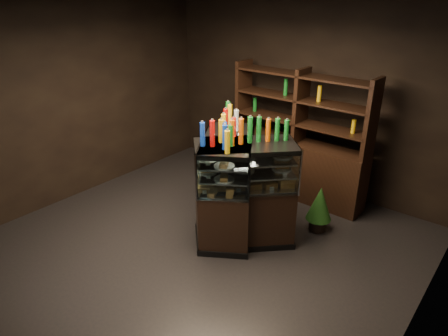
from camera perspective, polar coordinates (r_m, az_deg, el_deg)
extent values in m
plane|color=black|center=(5.25, -3.59, -11.06)|extent=(5.00, 5.00, 0.00)
cube|color=black|center=(6.52, 11.25, 10.24)|extent=(5.00, 0.02, 3.00)
cube|color=black|center=(3.50, 27.70, -4.66)|extent=(0.02, 5.00, 3.00)
cube|color=black|center=(6.45, -20.81, 8.99)|extent=(0.02, 5.00, 3.00)
cube|color=black|center=(5.16, 2.84, -6.44)|extent=(1.28, 1.28, 0.79)
cube|color=black|center=(5.35, 2.76, -9.71)|extent=(1.32, 1.32, 0.08)
cube|color=black|center=(4.76, 3.06, 3.17)|extent=(1.28, 1.28, 0.06)
cube|color=silver|center=(4.97, 2.93, -2.41)|extent=(1.21, 1.22, 0.02)
cube|color=silver|center=(4.89, 2.98, -0.46)|extent=(1.21, 1.22, 0.02)
cube|color=silver|center=(4.82, 3.02, 1.35)|extent=(1.21, 1.22, 0.02)
cube|color=white|center=(4.57, 3.60, -1.14)|extent=(0.86, 0.86, 0.56)
cylinder|color=silver|center=(4.72, 10.84, -0.73)|extent=(0.03, 0.03, 0.58)
cylinder|color=silver|center=(4.53, -3.99, -1.44)|extent=(0.03, 0.03, 0.58)
cube|color=black|center=(5.33, 0.57, -5.34)|extent=(1.16, 1.34, 0.79)
cube|color=black|center=(5.52, 0.55, -8.55)|extent=(1.20, 1.38, 0.08)
cube|color=black|center=(4.94, 0.61, 4.02)|extent=(1.16, 1.34, 0.06)
cube|color=silver|center=(5.14, 0.58, -1.41)|extent=(1.09, 1.28, 0.02)
cube|color=silver|center=(5.07, 0.59, 0.49)|extent=(1.09, 1.28, 0.02)
cube|color=silver|center=(5.00, 0.60, 2.25)|extent=(1.09, 1.28, 0.02)
cube|color=white|center=(5.07, -2.92, 1.51)|extent=(0.66, 1.02, 0.56)
cylinder|color=silver|center=(4.53, -3.99, -1.44)|extent=(0.03, 0.03, 0.58)
cylinder|color=silver|center=(5.63, -1.85, 3.87)|extent=(0.03, 0.03, 0.58)
cube|color=gold|center=(4.88, -2.92, -2.46)|extent=(0.19, 0.19, 0.06)
cube|color=gold|center=(4.89, -0.54, -2.35)|extent=(0.19, 0.19, 0.06)
cube|color=gold|center=(4.91, 1.82, -2.23)|extent=(0.19, 0.19, 0.06)
cube|color=gold|center=(4.94, 4.16, -2.11)|extent=(0.19, 0.19, 0.06)
cube|color=gold|center=(4.98, 6.46, -2.00)|extent=(0.19, 0.19, 0.06)
cube|color=gold|center=(5.03, 8.73, -1.87)|extent=(0.19, 0.19, 0.06)
cylinder|color=white|center=(4.83, -2.41, -0.52)|extent=(0.24, 0.24, 0.02)
cube|color=gold|center=(4.82, -2.41, -0.15)|extent=(0.18, 0.18, 0.05)
cylinder|color=white|center=(4.88, 2.98, -0.28)|extent=(0.24, 0.24, 0.02)
cube|color=gold|center=(4.87, 2.99, 0.09)|extent=(0.18, 0.18, 0.05)
cylinder|color=white|center=(4.97, 8.22, -0.04)|extent=(0.24, 0.24, 0.02)
cube|color=gold|center=(4.96, 8.24, 0.33)|extent=(0.18, 0.18, 0.05)
cylinder|color=white|center=(4.77, -2.44, 1.31)|extent=(0.24, 0.24, 0.02)
cube|color=gold|center=(4.75, -2.45, 1.69)|extent=(0.18, 0.18, 0.05)
cylinder|color=white|center=(4.81, 3.02, 1.54)|extent=(0.24, 0.24, 0.02)
cube|color=gold|center=(4.80, 3.03, 1.92)|extent=(0.18, 0.18, 0.05)
cylinder|color=white|center=(4.90, 8.33, 1.75)|extent=(0.24, 0.24, 0.02)
cube|color=gold|center=(4.89, 8.36, 2.12)|extent=(0.18, 0.18, 0.05)
cube|color=gold|center=(5.59, 0.81, 1.20)|extent=(0.17, 0.20, 0.06)
cube|color=gold|center=(5.41, 0.59, 0.36)|extent=(0.17, 0.20, 0.06)
cube|color=gold|center=(5.22, 0.37, -0.54)|extent=(0.17, 0.20, 0.06)
cube|color=gold|center=(5.04, 0.13, -1.50)|extent=(0.17, 0.20, 0.06)
cube|color=gold|center=(4.86, -0.13, -2.53)|extent=(0.17, 0.20, 0.06)
cube|color=gold|center=(4.68, -0.41, -3.64)|extent=(0.17, 0.20, 0.06)
cylinder|color=white|center=(5.48, 1.08, 2.58)|extent=(0.24, 0.24, 0.02)
cube|color=gold|center=(5.47, 1.08, 2.92)|extent=(0.16, 0.19, 0.05)
cylinder|color=white|center=(5.06, 0.59, 0.67)|extent=(0.24, 0.24, 0.02)
cube|color=gold|center=(5.05, 0.60, 1.03)|extent=(0.16, 0.19, 0.05)
cylinder|color=white|center=(4.64, 0.02, -1.58)|extent=(0.24, 0.24, 0.02)
cube|color=gold|center=(4.63, 0.02, -1.20)|extent=(0.16, 0.19, 0.05)
cylinder|color=white|center=(5.42, 1.09, 4.23)|extent=(0.24, 0.24, 0.02)
cube|color=gold|center=(5.41, 1.10, 4.57)|extent=(0.16, 0.19, 0.05)
cylinder|color=white|center=(4.99, 0.60, 2.43)|extent=(0.24, 0.24, 0.02)
cube|color=gold|center=(4.98, 0.60, 2.80)|extent=(0.16, 0.19, 0.05)
cylinder|color=white|center=(4.57, 0.02, 0.31)|extent=(0.24, 0.24, 0.02)
cube|color=gold|center=(4.56, 0.02, 0.70)|extent=(0.16, 0.19, 0.05)
cylinder|color=#147223|center=(4.65, -3.11, 4.88)|extent=(0.06, 0.06, 0.28)
cylinder|color=silver|center=(4.60, -3.15, 6.65)|extent=(0.03, 0.03, 0.02)
cylinder|color=black|center=(4.66, -1.72, 4.94)|extent=(0.06, 0.06, 0.28)
cylinder|color=silver|center=(4.61, -1.74, 6.70)|extent=(0.03, 0.03, 0.02)
cylinder|color=#D8590A|center=(4.67, -0.33, 4.99)|extent=(0.06, 0.06, 0.28)
cylinder|color=silver|center=(4.62, -0.33, 6.75)|extent=(0.03, 0.03, 0.02)
cylinder|color=#0F38B2|center=(4.68, 1.05, 5.04)|extent=(0.06, 0.06, 0.28)
cylinder|color=silver|center=(4.63, 1.07, 6.79)|extent=(0.03, 0.03, 0.02)
cylinder|color=#B20C0A|center=(4.69, 2.42, 5.08)|extent=(0.06, 0.06, 0.28)
cylinder|color=silver|center=(4.65, 2.46, 6.83)|extent=(0.03, 0.03, 0.02)
cylinder|color=silver|center=(4.71, 3.79, 5.13)|extent=(0.06, 0.06, 0.28)
cylinder|color=silver|center=(4.66, 3.84, 6.87)|extent=(0.03, 0.03, 0.02)
cylinder|color=yellow|center=(4.73, 5.14, 5.16)|extent=(0.06, 0.06, 0.28)
cylinder|color=silver|center=(4.68, 5.21, 6.90)|extent=(0.03, 0.03, 0.02)
cylinder|color=#147223|center=(4.75, 6.48, 5.20)|extent=(0.06, 0.06, 0.28)
cylinder|color=silver|center=(4.71, 6.57, 6.93)|extent=(0.03, 0.03, 0.02)
cylinder|color=black|center=(4.78, 7.81, 5.23)|extent=(0.06, 0.06, 0.28)
cylinder|color=silver|center=(4.73, 7.91, 6.95)|extent=(0.03, 0.03, 0.02)
cylinder|color=#D8590A|center=(4.81, 9.12, 5.26)|extent=(0.06, 0.06, 0.28)
cylinder|color=silver|center=(4.76, 9.24, 6.97)|extent=(0.03, 0.03, 0.02)
cylinder|color=#147223|center=(5.37, 1.17, 7.58)|extent=(0.06, 0.06, 0.28)
cylinder|color=silver|center=(5.33, 1.18, 9.13)|extent=(0.03, 0.03, 0.02)
cylinder|color=black|center=(5.26, 1.06, 7.23)|extent=(0.06, 0.06, 0.28)
cylinder|color=silver|center=(5.22, 1.07, 8.81)|extent=(0.03, 0.03, 0.02)
cylinder|color=#D8590A|center=(5.15, 0.94, 6.87)|extent=(0.06, 0.06, 0.28)
cylinder|color=silver|center=(5.11, 0.95, 8.47)|extent=(0.03, 0.03, 0.02)
cylinder|color=#0F38B2|center=(5.05, 0.81, 6.49)|extent=(0.06, 0.06, 0.28)
cylinder|color=silver|center=(5.00, 0.82, 8.13)|extent=(0.03, 0.03, 0.02)
cylinder|color=#B20C0A|center=(4.94, 0.69, 6.09)|extent=(0.06, 0.06, 0.28)
cylinder|color=silver|center=(4.89, 0.69, 7.76)|extent=(0.03, 0.03, 0.02)
cylinder|color=silver|center=(4.83, 0.55, 5.68)|extent=(0.06, 0.06, 0.28)
cylinder|color=silver|center=(4.79, 0.56, 7.38)|extent=(0.03, 0.03, 0.02)
cylinder|color=yellow|center=(4.73, 0.41, 5.25)|extent=(0.06, 0.06, 0.28)
cylinder|color=silver|center=(4.68, 0.42, 6.98)|extent=(0.03, 0.03, 0.02)
cylinder|color=#147223|center=(4.62, 0.27, 4.79)|extent=(0.06, 0.06, 0.28)
cylinder|color=silver|center=(4.57, 0.27, 6.57)|extent=(0.03, 0.03, 0.02)
cylinder|color=black|center=(4.51, 0.11, 4.32)|extent=(0.06, 0.06, 0.28)
cylinder|color=silver|center=(4.47, 0.11, 6.13)|extent=(0.03, 0.03, 0.02)
cylinder|color=#D8590A|center=(4.41, -0.05, 3.82)|extent=(0.06, 0.06, 0.28)
cylinder|color=silver|center=(4.36, -0.05, 5.67)|extent=(0.03, 0.03, 0.02)
cylinder|color=black|center=(5.66, 13.21, -7.78)|extent=(0.23, 0.23, 0.17)
cone|color=#1A5A19|center=(5.50, 13.53, -4.93)|extent=(0.34, 0.34, 0.47)
cone|color=#1A5A19|center=(5.43, 13.69, -3.49)|extent=(0.27, 0.27, 0.33)
cube|color=black|center=(6.39, 10.23, 0.03)|extent=(2.20, 0.47, 0.90)
cube|color=black|center=(6.62, 2.81, 10.43)|extent=(0.07, 0.38, 1.10)
cube|color=black|center=(6.05, 10.92, 8.70)|extent=(0.07, 0.38, 1.10)
cube|color=black|center=(5.63, 20.37, 6.45)|extent=(0.07, 0.38, 1.10)
cube|color=black|center=(6.12, 10.74, 6.45)|extent=(2.16, 0.43, 0.03)
cube|color=black|center=(6.03, 11.00, 9.61)|extent=(2.16, 0.43, 0.03)
cube|color=black|center=(5.95, 11.27, 12.87)|extent=(2.16, 0.43, 0.03)
cylinder|color=#147223|center=(6.52, 4.43, 9.03)|extent=(0.06, 0.06, 0.22)
cylinder|color=black|center=(6.22, 8.61, 8.09)|extent=(0.06, 0.06, 0.22)
cylinder|color=#D8590A|center=(5.96, 13.15, 7.01)|extent=(0.06, 0.06, 0.22)
cylinder|color=#0F38B2|center=(5.74, 18.04, 5.80)|extent=(0.06, 0.06, 0.22)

